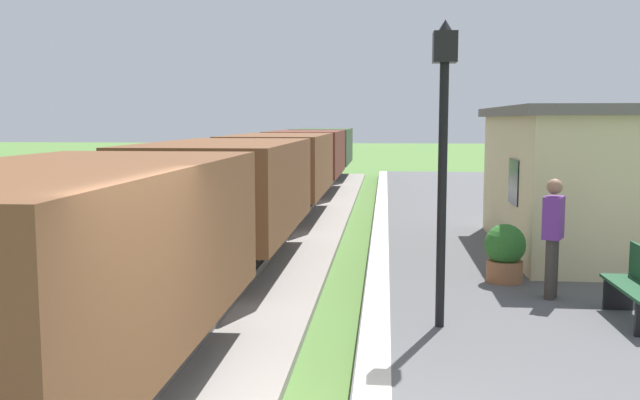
# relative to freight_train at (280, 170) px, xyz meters

# --- Properties ---
(freight_train) EXTENTS (2.50, 32.60, 2.12)m
(freight_train) POSITION_rel_freight_train_xyz_m (0.00, 0.00, 0.00)
(freight_train) COLOR brown
(freight_train) RESTS_ON rail_near
(station_hut) EXTENTS (3.50, 5.80, 2.78)m
(station_hut) POSITION_rel_freight_train_xyz_m (6.80, -5.30, 0.26)
(station_hut) COLOR beige
(station_hut) RESTS_ON platform_slab
(person_waiting) EXTENTS (0.37, 0.44, 1.71)m
(person_waiting) POSITION_rel_freight_train_xyz_m (5.27, -9.11, -0.21)
(person_waiting) COLOR #38332D
(person_waiting) RESTS_ON platform_slab
(potted_planter) EXTENTS (0.64, 0.64, 0.92)m
(potted_planter) POSITION_rel_freight_train_xyz_m (4.78, -8.15, -0.67)
(potted_planter) COLOR #9E6642
(potted_planter) RESTS_ON platform_slab
(lamp_post_near) EXTENTS (0.28, 0.28, 3.70)m
(lamp_post_near) POSITION_rel_freight_train_xyz_m (3.58, -10.65, 1.41)
(lamp_post_near) COLOR black
(lamp_post_near) RESTS_ON platform_slab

